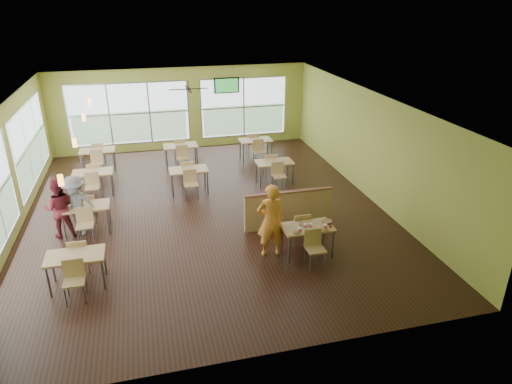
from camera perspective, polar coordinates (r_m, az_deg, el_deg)
room at (r=12.75m, az=-6.57°, el=4.22°), size 12.00×12.04×3.20m
window_bays at (r=15.66m, az=-17.87°, el=6.47°), size 9.24×10.24×2.38m
main_table at (r=10.91m, az=6.44°, el=-4.85°), size 1.22×1.52×0.87m
half_wall_divider at (r=12.17m, az=4.07°, el=-2.14°), size 2.40×0.14×1.04m
dining_tables at (r=14.60m, az=-11.44°, el=2.42°), size 6.92×8.72×0.87m
pendant_lights at (r=13.15m, az=-21.22°, el=7.28°), size 0.11×7.31×0.86m
ceiling_fan at (r=15.28m, az=-8.45°, el=12.64°), size 1.25×1.25×0.29m
tv_backwall at (r=18.44m, az=-3.69°, el=13.16°), size 1.00×0.07×0.60m
man_plaid at (r=10.71m, az=1.86°, el=-3.58°), size 0.69×0.48×1.83m
patron_maroon at (r=12.62m, az=-23.41°, el=-1.86°), size 0.80×0.65×1.58m
patron_grey at (r=12.54m, az=-21.53°, el=-1.61°), size 1.15×0.81×1.62m
cup_blue at (r=10.53m, az=5.51°, el=-4.73°), size 0.10×0.10×0.38m
cup_yellow at (r=10.75m, az=6.18°, el=-4.21°), size 0.08×0.08×0.30m
cup_red_near at (r=10.78m, az=6.82°, el=-4.15°), size 0.08×0.08×0.30m
cup_red_far at (r=10.75m, az=8.63°, el=-4.29°), size 0.10×0.10×0.36m
food_basket at (r=11.06m, az=8.87°, el=-3.69°), size 0.26×0.26×0.06m
ketchup_cup at (r=10.89m, az=9.29°, el=-4.31°), size 0.07×0.07×0.03m
wrapper_left at (r=10.54m, az=5.06°, el=-5.02°), size 0.19×0.17×0.04m
wrapper_mid at (r=10.89m, az=5.93°, el=-4.02°), size 0.26×0.24×0.05m
wrapper_right at (r=10.74m, az=8.68°, el=-4.63°), size 0.17×0.16×0.04m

